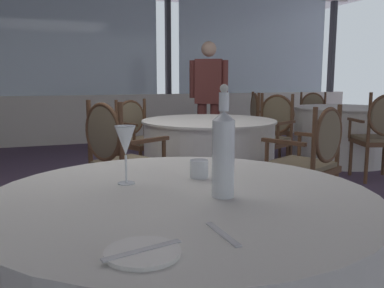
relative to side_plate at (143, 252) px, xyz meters
The scene contains 18 objects.
ground_plane 2.39m from the side_plate, 84.08° to the left, with size 15.25×15.25×0.00m, color #47384C.
window_wall_far 6.67m from the side_plate, 87.99° to the left, with size 11.55×0.14×2.99m.
side_plate is the anchor object (origin of this frame).
butter_knife 0.01m from the side_plate, ahead, with size 0.19×0.02×0.00m, color silver.
dinner_fork 0.22m from the side_plate, 12.32° to the left, with size 0.17×0.02×0.00m, color silver.
water_bottle 0.53m from the side_plate, 45.24° to the left, with size 0.07×0.07×0.37m.
wine_glass 0.66m from the side_plate, 82.15° to the left, with size 0.08×0.08×0.22m.
water_tumbler 0.74m from the side_plate, 59.30° to the left, with size 0.07×0.07×0.07m, color white.
background_table_1 3.05m from the side_plate, 64.96° to the left, with size 1.26×1.26×0.76m.
dining_chair_1_0 3.92m from the side_plate, 55.27° to the left, with size 0.62×0.64×0.97m.
dining_chair_1_1 3.78m from the side_plate, 77.65° to the left, with size 0.64×0.62×0.91m.
dining_chair_1_2 2.30m from the side_plate, 81.66° to the left, with size 0.62×0.64×0.98m.
dining_chair_1_3 2.52m from the side_plate, 45.63° to the left, with size 0.64×0.62×0.94m.
background_table_2 5.24m from the side_plate, 45.74° to the left, with size 1.31×1.31×0.76m.
dining_chair_2_0 4.83m from the side_plate, 57.24° to the left, with size 0.58×0.62×0.96m.
dining_chair_2_1 4.29m from the side_plate, 39.10° to the left, with size 0.62×0.58×0.99m.
dining_chair_2_3 6.21m from the side_plate, 50.27° to the left, with size 0.62×0.58×0.92m.
diner_person_0 4.87m from the side_plate, 66.10° to the left, with size 0.48×0.35×1.63m.
Camera 1 is at (-0.43, -3.11, 1.14)m, focal length 38.88 mm.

